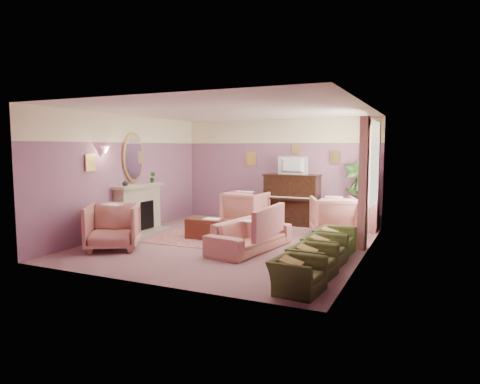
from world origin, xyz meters
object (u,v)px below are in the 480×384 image
at_px(floral_armchair_front, 113,224).
at_px(olive_chair_c, 325,245).
at_px(floral_armchair_left, 246,207).
at_px(floral_armchair_right, 333,214).
at_px(piano, 292,200).
at_px(olive_chair_b, 313,256).
at_px(television, 292,164).
at_px(side_table, 363,216).
at_px(sofa, 250,229).
at_px(coffee_table, 210,229).
at_px(olive_chair_d, 335,236).
at_px(olive_chair_a, 298,270).

relative_size(floral_armchair_front, olive_chair_c, 1.34).
height_order(floral_armchair_left, floral_armchair_right, same).
distance_m(piano, olive_chair_b, 4.62).
relative_size(television, side_table, 1.14).
bearing_deg(floral_armchair_left, olive_chair_c, -44.91).
distance_m(floral_armchair_left, floral_armchair_right, 2.32).
height_order(sofa, olive_chair_b, sofa).
xyz_separation_m(coffee_table, olive_chair_b, (2.83, -1.81, 0.10)).
relative_size(olive_chair_d, side_table, 1.08).
xyz_separation_m(sofa, olive_chair_a, (1.59, -2.03, -0.09)).
xyz_separation_m(olive_chair_a, olive_chair_d, (0.00, 2.46, 0.00)).
xyz_separation_m(floral_armchair_front, olive_chair_b, (4.12, -0.13, -0.18)).
bearing_deg(television, side_table, 0.31).
bearing_deg(olive_chair_a, floral_armchair_right, 95.37).
distance_m(olive_chair_a, side_table, 5.07).
xyz_separation_m(olive_chair_a, side_table, (0.15, 5.07, 0.02)).
bearing_deg(side_table, olive_chair_c, -92.54).
height_order(sofa, side_table, sofa).
bearing_deg(olive_chair_b, olive_chair_d, 90.00).
distance_m(olive_chair_c, side_table, 3.43).
bearing_deg(olive_chair_d, television, 123.15).
xyz_separation_m(olive_chair_b, olive_chair_c, (0.00, 0.82, 0.00)).
height_order(television, sofa, television).
height_order(floral_armchair_right, side_table, floral_armchair_right).
distance_m(coffee_table, side_table, 3.86).
height_order(piano, floral_armchair_left, piano).
xyz_separation_m(coffee_table, olive_chair_a, (2.83, -2.63, 0.10)).
relative_size(olive_chair_a, olive_chair_b, 1.00).
distance_m(floral_armchair_left, side_table, 2.95).
xyz_separation_m(floral_armchair_left, olive_chair_b, (2.70, -3.51, -0.18)).
relative_size(piano, olive_chair_b, 1.85).
bearing_deg(olive_chair_b, floral_armchair_left, 127.55).
height_order(television, olive_chair_c, television).
bearing_deg(olive_chair_d, floral_armchair_front, -159.91).
bearing_deg(floral_armchair_right, television, 143.99).
bearing_deg(side_table, piano, 178.76).
bearing_deg(side_table, floral_armchair_right, -119.17).
relative_size(floral_armchair_right, olive_chair_a, 1.34).
height_order(olive_chair_c, olive_chair_d, same).
bearing_deg(olive_chair_a, coffee_table, 137.13).
bearing_deg(olive_chair_c, television, 116.40).
height_order(olive_chair_b, olive_chair_c, same).
bearing_deg(olive_chair_a, floral_armchair_front, 166.96).
relative_size(sofa, floral_armchair_right, 2.02).
bearing_deg(piano, side_table, -1.24).
xyz_separation_m(television, floral_armchair_front, (-2.42, -4.11, -1.09)).
distance_m(sofa, olive_chair_d, 1.65).
distance_m(olive_chair_c, olive_chair_d, 0.82).
distance_m(floral_armchair_left, olive_chair_b, 4.43).
bearing_deg(olive_chair_b, olive_chair_c, 90.00).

